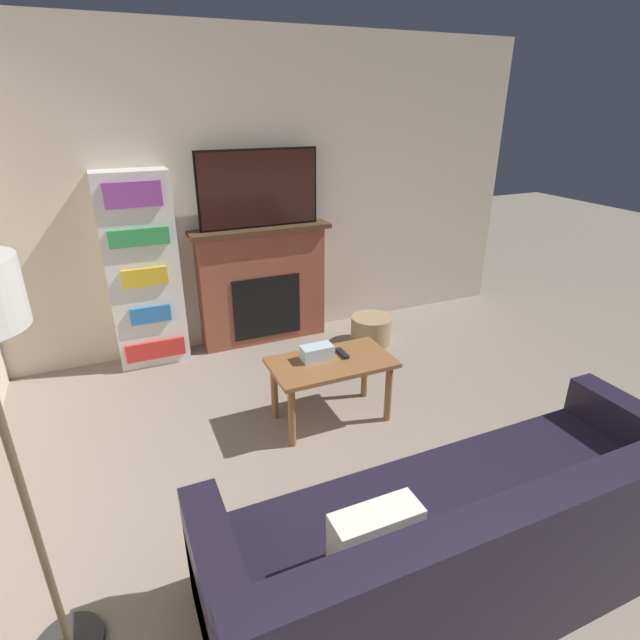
# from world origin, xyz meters

# --- Properties ---
(wall_back) EXTENTS (5.41, 0.06, 2.70)m
(wall_back) POSITION_xyz_m (0.00, 3.73, 1.35)
(wall_back) COLOR beige
(wall_back) RESTS_ON ground_plane
(fireplace) EXTENTS (1.27, 0.28, 1.10)m
(fireplace) POSITION_xyz_m (-0.01, 3.58, 0.56)
(fireplace) COLOR brown
(fireplace) RESTS_ON ground_plane
(tv) EXTENTS (1.07, 0.03, 0.66)m
(tv) POSITION_xyz_m (-0.01, 3.56, 1.43)
(tv) COLOR black
(tv) RESTS_ON fireplace
(couch) EXTENTS (2.42, 0.86, 0.80)m
(couch) POSITION_xyz_m (0.03, 0.62, 0.28)
(couch) COLOR black
(couch) RESTS_ON ground_plane
(coffee_table) EXTENTS (0.85, 0.47, 0.48)m
(coffee_table) POSITION_xyz_m (0.01, 2.11, 0.40)
(coffee_table) COLOR brown
(coffee_table) RESTS_ON ground_plane
(tissue_box) EXTENTS (0.22, 0.12, 0.10)m
(tissue_box) POSITION_xyz_m (-0.07, 2.18, 0.53)
(tissue_box) COLOR silver
(tissue_box) RESTS_ON coffee_table
(remote_control) EXTENTS (0.04, 0.15, 0.02)m
(remote_control) POSITION_xyz_m (0.12, 2.16, 0.49)
(remote_control) COLOR black
(remote_control) RESTS_ON coffee_table
(bookshelf) EXTENTS (0.58, 0.29, 1.64)m
(bookshelf) POSITION_xyz_m (-1.04, 3.56, 0.82)
(bookshelf) COLOR white
(bookshelf) RESTS_ON ground_plane
(storage_basket) EXTENTS (0.39, 0.39, 0.26)m
(storage_basket) POSITION_xyz_m (0.89, 3.11, 0.13)
(storage_basket) COLOR tan
(storage_basket) RESTS_ON ground_plane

